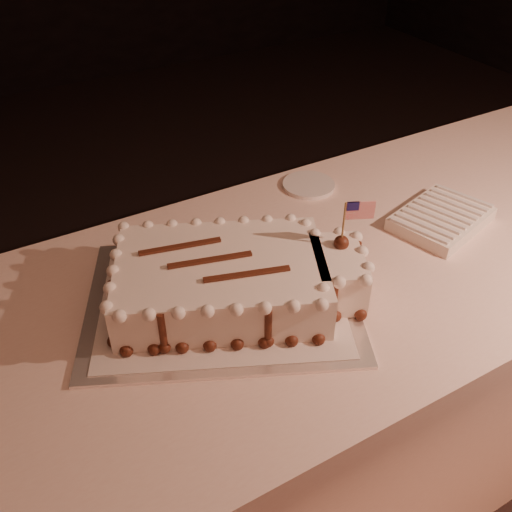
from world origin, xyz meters
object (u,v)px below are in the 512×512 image
cake_board (222,301)px  side_plate (309,185)px  napkin_stack (441,219)px  sheet_cake (236,279)px  banquet_table (360,355)px

cake_board → side_plate: side_plate is taller
napkin_stack → sheet_cake: bearing=179.8°
banquet_table → cake_board: 0.56m
banquet_table → sheet_cake: bearing=-178.7°
cake_board → napkin_stack: size_ratio=2.03×
banquet_table → side_plate: 0.48m
sheet_cake → napkin_stack: size_ratio=2.01×
cake_board → sheet_cake: 0.06m
sheet_cake → napkin_stack: sheet_cake is taller
sheet_cake → side_plate: 0.49m
banquet_table → side_plate: bearing=89.0°
side_plate → napkin_stack: bearing=-59.8°
banquet_table → napkin_stack: (0.18, -0.01, 0.39)m
napkin_stack → side_plate: bearing=120.2°
banquet_table → sheet_cake: (-0.38, -0.01, 0.43)m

